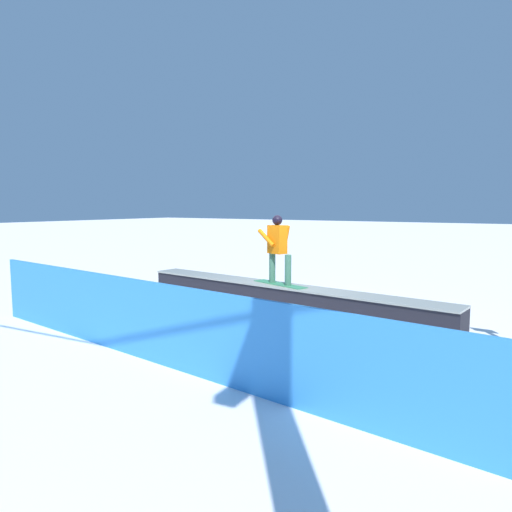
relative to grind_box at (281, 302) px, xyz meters
The scene contains 4 objects.
ground_plane 0.33m from the grind_box, ahead, with size 120.00×120.00×0.00m, color white.
grind_box is the anchor object (origin of this frame).
snowboarder 1.22m from the grind_box, 13.26° to the right, with size 1.46×0.72×1.51m.
safety_fence 3.68m from the grind_box, 90.00° to the left, with size 10.06×0.06×1.27m, color #3187DE.
Camera 1 is at (-4.95, 8.74, 2.44)m, focal length 32.73 mm.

